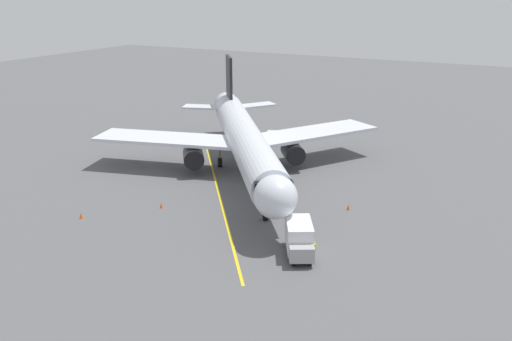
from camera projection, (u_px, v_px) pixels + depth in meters
The scene contains 9 objects.
ground_plane at pixel (246, 171), 63.84m from camera, with size 220.00×220.00×0.00m, color #565659.
apron_lead_in_line at pixel (218, 190), 57.98m from camera, with size 0.24×40.00×0.01m, color yellow.
airplane at pixel (245, 139), 62.02m from camera, with size 31.48×34.69×11.50m.
ground_crew_marshaller at pixel (313, 250), 42.64m from camera, with size 0.47×0.40×1.71m.
box_truck_near_nose at pixel (299, 239), 43.48m from camera, with size 3.93×4.97×2.62m.
baggage_cart_portside at pixel (271, 137), 76.10m from camera, with size 2.04×2.85×1.27m.
safety_cone_nose_left at pixel (161, 205), 53.10m from camera, with size 0.32×0.32×0.55m, color #F2590F.
safety_cone_nose_right at pixel (81, 215), 50.73m from camera, with size 0.32×0.32×0.55m, color #F2590F.
safety_cone_wing_port at pixel (348, 207), 52.66m from camera, with size 0.32×0.32×0.55m, color #F2590F.
Camera 1 is at (-29.16, 53.05, 20.29)m, focal length 38.55 mm.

